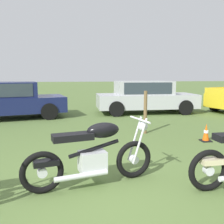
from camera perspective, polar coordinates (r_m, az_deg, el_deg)
name	(u,v)px	position (r m, az deg, el deg)	size (l,w,h in m)	color
ground_plane	(96,191)	(3.89, -3.75, -17.58)	(120.00, 120.00, 0.00)	#567038
motorcycle_black	(93,155)	(3.92, -4.39, -9.61)	(2.07, 0.84, 1.02)	black
car_navy	(8,98)	(10.57, -22.62, 2.88)	(4.46, 2.67, 1.43)	#161E4C
car_silver	(145,95)	(11.34, 7.51, 3.79)	(4.41, 1.86, 1.43)	#B2B5BA
traffic_cone	(206,133)	(6.93, 20.58, -4.55)	(0.25, 0.25, 0.47)	#EA590F
fence_post_wooden	(145,112)	(7.35, 7.58, -0.07)	(0.10, 0.10, 1.25)	brown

